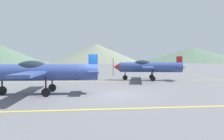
% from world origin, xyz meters
% --- Properties ---
extents(ground_plane, '(400.00, 400.00, 0.00)m').
position_xyz_m(ground_plane, '(0.00, 0.00, 0.00)').
color(ground_plane, slate).
extents(apron_line_near, '(80.00, 0.16, 0.01)m').
position_xyz_m(apron_line_near, '(0.00, -3.97, 0.01)').
color(apron_line_near, yellow).
rests_on(apron_line_near, ground_plane).
extents(apron_line_far, '(80.00, 0.16, 0.01)m').
position_xyz_m(apron_line_far, '(0.00, 8.20, 0.01)').
color(apron_line_far, yellow).
rests_on(apron_line_far, ground_plane).
extents(airplane_near, '(7.06, 8.14, 2.44)m').
position_xyz_m(airplane_near, '(-3.88, 0.58, 1.38)').
color(airplane_near, '#33478C').
rests_on(airplane_near, ground_plane).
extents(airplane_mid, '(7.15, 8.13, 2.44)m').
position_xyz_m(airplane_mid, '(5.10, 8.76, 1.38)').
color(airplane_mid, '#33478C').
rests_on(airplane_mid, ground_plane).
extents(hill_centerleft, '(56.88, 56.88, 11.92)m').
position_xyz_m(hill_centerleft, '(5.54, 126.35, 5.96)').
color(hill_centerleft, slate).
rests_on(hill_centerleft, ground_plane).
extents(hill_centerright, '(72.02, 72.02, 10.44)m').
position_xyz_m(hill_centerright, '(73.44, 133.84, 5.22)').
color(hill_centerright, '#4C6651').
rests_on(hill_centerright, ground_plane).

